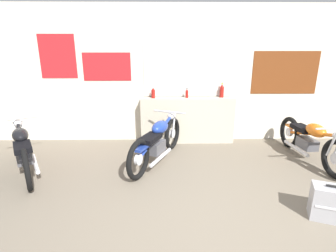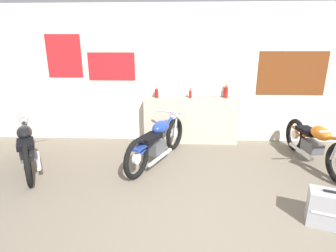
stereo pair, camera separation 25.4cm
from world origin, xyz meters
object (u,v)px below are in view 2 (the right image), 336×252
at_px(bottle_leftmost, 157,93).
at_px(bottle_left_center, 190,94).
at_px(motorcycle_blue, 158,140).
at_px(motorcycle_orange, 315,143).
at_px(bottle_center, 226,92).
at_px(motorcycle_black, 27,146).
at_px(hard_case_silver, 327,209).

distance_m(bottle_leftmost, bottle_left_center, 0.69).
xyz_separation_m(motorcycle_blue, motorcycle_orange, (2.71, 0.03, -0.01)).
distance_m(bottle_leftmost, bottle_center, 1.43).
bearing_deg(motorcycle_orange, motorcycle_black, -175.72).
relative_size(bottle_center, motorcycle_black, 0.17).
relative_size(bottle_leftmost, bottle_center, 0.78).
bearing_deg(motorcycle_blue, bottle_center, 39.28).
bearing_deg(motorcycle_blue, motorcycle_black, -171.09).
bearing_deg(bottle_leftmost, motorcycle_orange, -19.47).
bearing_deg(motorcycle_black, motorcycle_blue, 8.91).
relative_size(bottle_leftmost, motorcycle_orange, 0.12).
height_order(bottle_leftmost, bottle_left_center, bottle_leftmost).
distance_m(motorcycle_blue, motorcycle_orange, 2.71).
height_order(motorcycle_orange, motorcycle_black, motorcycle_black).
bearing_deg(bottle_leftmost, bottle_left_center, 0.75).
bearing_deg(bottle_left_center, motorcycle_blue, -119.79).
bearing_deg(hard_case_silver, motorcycle_blue, 141.40).
bearing_deg(bottle_center, motorcycle_black, -157.86).
xyz_separation_m(bottle_center, motorcycle_black, (-3.49, -1.42, -0.70)).
xyz_separation_m(bottle_leftmost, motorcycle_black, (-2.07, -1.36, -0.67)).
bearing_deg(motorcycle_orange, bottle_leftmost, 160.53).
bearing_deg(bottle_center, bottle_left_center, -176.12).
bearing_deg(motorcycle_orange, motorcycle_blue, -179.47).
xyz_separation_m(bottle_left_center, hard_case_silver, (1.48, -2.68, -0.84)).
relative_size(bottle_center, motorcycle_blue, 0.16).
bearing_deg(motorcycle_black, hard_case_silver, -17.18).
height_order(bottle_center, motorcycle_blue, bottle_center).
height_order(motorcycle_blue, motorcycle_orange, motorcycle_blue).
distance_m(bottle_left_center, motorcycle_blue, 1.35).
xyz_separation_m(motorcycle_orange, hard_case_silver, (-0.65, -1.68, -0.18)).
xyz_separation_m(bottle_center, hard_case_silver, (0.75, -2.73, -0.89)).
distance_m(bottle_leftmost, motorcycle_blue, 1.22).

